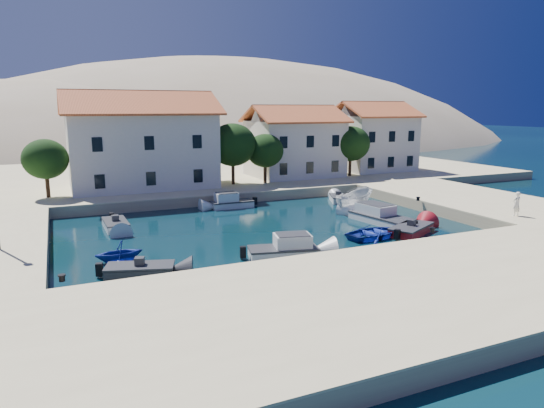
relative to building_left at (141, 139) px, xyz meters
The scene contains 21 objects.
ground 29.24m from the building_left, 77.91° to the right, with size 400.00×400.00×0.00m, color black.
quay_south 34.95m from the building_left, 79.99° to the right, with size 52.00×12.00×1.00m, color #C8B889.
quay_east 32.49m from the building_left, 34.19° to the right, with size 11.00×20.00×1.00m, color #C8B889.
quay_north 13.91m from the building_left, 51.34° to the left, with size 80.00×36.00×1.00m, color #C8B889.
hills 103.51m from the building_left, 74.43° to the left, with size 254.00×176.00×99.00m.
building_left is the anchor object (origin of this frame).
building_mid 18.04m from the building_left, ahead, with size 10.50×8.40×8.30m.
building_right 30.07m from the building_left, ahead, with size 9.45×8.40×8.80m.
trees 10.87m from the building_left, 13.60° to the right, with size 37.30×5.30×6.45m.
bollards 26.13m from the building_left, 69.97° to the right, with size 29.36×9.56×0.30m.
motorboat_grey_sw 26.04m from the building_left, 99.98° to the right, with size 3.96×2.63×1.25m.
cabin_cruiser_south 26.06m from the building_left, 80.56° to the right, with size 4.54×2.73×1.60m.
rowboat_south 27.19m from the building_left, 62.80° to the right, with size 3.24×4.54×0.94m, color #1B2F97.
motorboat_red_se 28.79m from the building_left, 57.64° to the right, with size 4.55×3.57×1.25m.
cabin_cruiser_east 25.87m from the building_left, 52.85° to the right, with size 3.09×5.89×1.60m.
boat_east 22.79m from the building_left, 43.93° to the right, with size 2.00×5.31×2.05m, color silver.
motorboat_white_ne 20.90m from the building_left, 33.50° to the right, with size 2.44×3.29×1.25m.
rowboat_west 23.34m from the building_left, 103.15° to the right, with size 2.36×2.73×1.44m, color #1B2F97.
motorboat_white_west 15.28m from the building_left, 107.93° to the right, with size 1.72×3.74×1.25m.
cabin_cruiser_north 12.72m from the building_left, 56.40° to the right, with size 3.88×1.66×1.60m.
pedestrian 35.02m from the building_left, 47.99° to the right, with size 0.67×0.44×1.84m, color silver.
Camera 1 is at (-14.10, -22.95, 8.98)m, focal length 32.00 mm.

